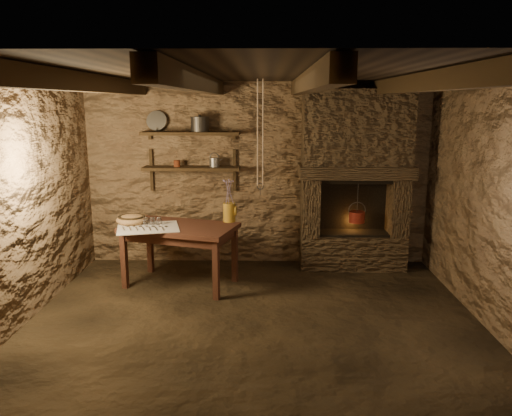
{
  "coord_description": "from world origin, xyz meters",
  "views": [
    {
      "loc": [
        0.12,
        -4.56,
        2.14
      ],
      "look_at": [
        0.01,
        0.9,
        0.98
      ],
      "focal_mm": 35.0,
      "sensor_mm": 36.0,
      "label": 1
    }
  ],
  "objects_px": {
    "stoneware_jug": "(229,203)",
    "iron_stockpot": "(200,125)",
    "wooden_bowl": "(132,220)",
    "work_table": "(180,253)",
    "red_pot": "(357,216)"
  },
  "relations": [
    {
      "from": "iron_stockpot",
      "to": "red_pot",
      "type": "distance_m",
      "value": 2.33
    },
    {
      "from": "wooden_bowl",
      "to": "red_pot",
      "type": "bearing_deg",
      "value": 11.5
    },
    {
      "from": "stoneware_jug",
      "to": "red_pot",
      "type": "xyz_separation_m",
      "value": [
        1.61,
        0.44,
        -0.25
      ]
    },
    {
      "from": "work_table",
      "to": "wooden_bowl",
      "type": "bearing_deg",
      "value": -171.88
    },
    {
      "from": "stoneware_jug",
      "to": "wooden_bowl",
      "type": "xyz_separation_m",
      "value": [
        -1.15,
        -0.12,
        -0.18
      ]
    },
    {
      "from": "wooden_bowl",
      "to": "iron_stockpot",
      "type": "relative_size",
      "value": 1.63
    },
    {
      "from": "red_pot",
      "to": "stoneware_jug",
      "type": "bearing_deg",
      "value": -164.8
    },
    {
      "from": "wooden_bowl",
      "to": "work_table",
      "type": "bearing_deg",
      "value": -8.29
    },
    {
      "from": "stoneware_jug",
      "to": "iron_stockpot",
      "type": "height_order",
      "value": "iron_stockpot"
    },
    {
      "from": "work_table",
      "to": "stoneware_jug",
      "type": "height_order",
      "value": "stoneware_jug"
    },
    {
      "from": "work_table",
      "to": "red_pot",
      "type": "height_order",
      "value": "red_pot"
    },
    {
      "from": "red_pot",
      "to": "wooden_bowl",
      "type": "bearing_deg",
      "value": -168.5
    },
    {
      "from": "stoneware_jug",
      "to": "wooden_bowl",
      "type": "relative_size",
      "value": 1.4
    },
    {
      "from": "wooden_bowl",
      "to": "iron_stockpot",
      "type": "bearing_deg",
      "value": 42.47
    },
    {
      "from": "stoneware_jug",
      "to": "iron_stockpot",
      "type": "bearing_deg",
      "value": 106.92
    }
  ]
}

